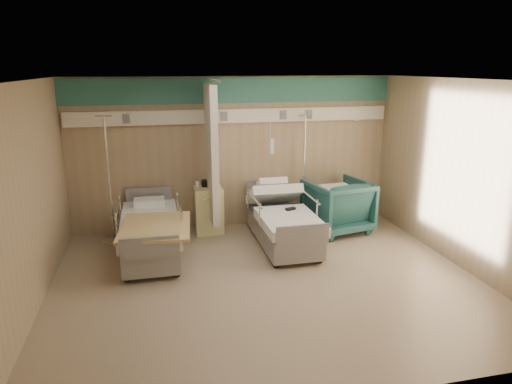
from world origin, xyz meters
TOP-DOWN VIEW (x-y plane):
  - ground at (0.00, 0.00)m, footprint 6.00×5.00m
  - room_walls at (-0.03, 0.25)m, footprint 6.04×5.04m
  - bed_right at (0.60, 1.30)m, footprint 1.00×2.16m
  - bed_left at (-1.60, 1.30)m, footprint 1.00×2.16m
  - bedside_cabinet at (-0.55, 2.20)m, footprint 0.50×0.48m
  - visitor_armchair at (1.78, 1.74)m, footprint 1.22×1.25m
  - waffle_blanket at (1.76, 1.73)m, footprint 0.59×0.53m
  - iv_stand_right at (1.29, 2.27)m, footprint 0.38×0.38m
  - iv_stand_left at (-2.23, 2.06)m, footprint 0.39×0.39m
  - call_remote at (0.72, 1.25)m, footprint 0.19×0.13m
  - tan_blanket at (-1.51, 0.84)m, footprint 1.13×1.37m
  - toiletry_bag at (-0.54, 2.28)m, footprint 0.24×0.18m
  - white_cup at (-0.73, 2.26)m, footprint 0.09×0.09m

SIDE VIEW (x-z plane):
  - ground at x=0.00m, z-range 0.00..0.00m
  - bed_right at x=0.60m, z-range 0.00..0.63m
  - bed_left at x=-1.60m, z-range 0.00..0.63m
  - bedside_cabinet at x=-0.55m, z-range 0.00..0.85m
  - iv_stand_right at x=1.29m, z-range -0.62..1.49m
  - iv_stand_left at x=-2.23m, z-range -0.65..1.56m
  - visitor_armchair at x=1.78m, z-range 0.00..0.97m
  - call_remote at x=0.72m, z-range 0.63..0.67m
  - tan_blanket at x=-1.51m, z-range 0.63..0.67m
  - toiletry_bag at x=-0.54m, z-range 0.85..0.97m
  - white_cup at x=-0.73m, z-range 0.85..0.97m
  - waffle_blanket at x=1.76m, z-range 0.97..1.03m
  - room_walls at x=-0.03m, z-range 0.45..3.27m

